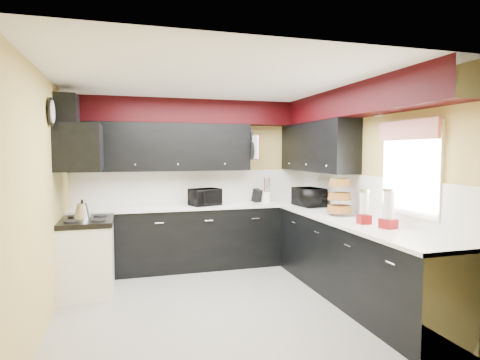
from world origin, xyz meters
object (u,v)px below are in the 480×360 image
Objects in this scene: utensil_crock at (267,197)px; kettle at (82,211)px; toaster_oven at (205,197)px; knife_block at (257,196)px; microwave at (309,197)px.

kettle is at bearing -164.88° from utensil_crock.
knife_block is at bearing -9.89° from toaster_oven.
toaster_oven reaches higher than utensil_crock.
microwave is at bearing -54.36° from utensil_crock.
microwave is at bearing 1.94° from kettle.
microwave is 0.75m from utensil_crock.
toaster_oven is at bearing -174.16° from utensil_crock.
toaster_oven is 1.53m from microwave.
knife_block is at bearing 166.54° from utensil_crock.
microwave is at bearing -70.90° from knife_block.
kettle is (-1.64, -0.61, -0.05)m from toaster_oven.
kettle is (-2.50, -0.75, -0.03)m from knife_block.
utensil_crock is at bearing 15.12° from kettle.
microwave is (1.44, -0.51, 0.01)m from toaster_oven.
utensil_crock is 0.79× the size of knife_block.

